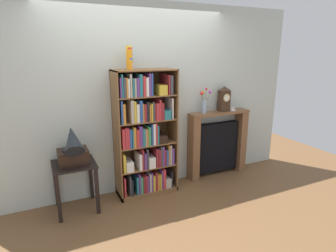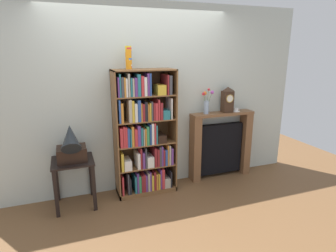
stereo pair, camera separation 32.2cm
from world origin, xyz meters
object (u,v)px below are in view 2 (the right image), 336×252
(teacup_with_saucer, at_px, (235,110))
(cup_stack, at_px, (129,58))
(bookshelf, at_px, (144,137))
(gramophone, at_px, (71,145))
(flower_vase, at_px, (207,103))
(fireplace_mantel, at_px, (220,145))
(side_table_left, at_px, (74,172))
(mantel_clock, at_px, (227,100))

(teacup_with_saucer, bearing_deg, cup_stack, -178.68)
(teacup_with_saucer, bearing_deg, bookshelf, -176.90)
(cup_stack, distance_m, teacup_with_saucer, 1.85)
(gramophone, relative_size, teacup_with_saucer, 3.93)
(bookshelf, relative_size, flower_vase, 4.59)
(gramophone, distance_m, teacup_with_saucer, 2.47)
(flower_vase, bearing_deg, fireplace_mantel, 3.02)
(side_table_left, xyz_separation_m, gramophone, (0.00, -0.06, 0.37))
(bookshelf, xyz_separation_m, mantel_clock, (1.34, 0.08, 0.42))
(side_table_left, distance_m, flower_vase, 2.08)
(side_table_left, bearing_deg, gramophone, -90.00)
(bookshelf, xyz_separation_m, fireplace_mantel, (1.27, 0.10, -0.30))
(cup_stack, relative_size, mantel_clock, 0.74)
(bookshelf, xyz_separation_m, side_table_left, (-0.95, -0.05, -0.35))
(fireplace_mantel, xyz_separation_m, flower_vase, (-0.28, -0.01, 0.70))
(side_table_left, distance_m, gramophone, 0.38)
(cup_stack, distance_m, fireplace_mantel, 1.98)
(flower_vase, bearing_deg, gramophone, -174.09)
(side_table_left, distance_m, fireplace_mantel, 2.23)
(gramophone, relative_size, fireplace_mantel, 0.52)
(bookshelf, bearing_deg, teacup_with_saucer, 3.10)
(mantel_clock, relative_size, teacup_with_saucer, 2.79)
(fireplace_mantel, relative_size, teacup_with_saucer, 7.55)
(mantel_clock, bearing_deg, teacup_with_saucer, 0.82)
(flower_vase, bearing_deg, side_table_left, -175.94)
(flower_vase, bearing_deg, cup_stack, -177.99)
(fireplace_mantel, distance_m, mantel_clock, 0.73)
(bookshelf, height_order, cup_stack, cup_stack)
(cup_stack, height_order, flower_vase, cup_stack)
(fireplace_mantel, height_order, teacup_with_saucer, teacup_with_saucer)
(side_table_left, relative_size, teacup_with_saucer, 4.51)
(fireplace_mantel, relative_size, flower_vase, 2.78)
(cup_stack, distance_m, flower_vase, 1.33)
(bookshelf, distance_m, flower_vase, 1.07)
(gramophone, height_order, teacup_with_saucer, gramophone)
(bookshelf, relative_size, gramophone, 3.17)
(gramophone, height_order, flower_vase, flower_vase)
(side_table_left, height_order, teacup_with_saucer, teacup_with_saucer)
(gramophone, distance_m, mantel_clock, 2.34)
(gramophone, bearing_deg, side_table_left, 90.00)
(bookshelf, distance_m, teacup_with_saucer, 1.52)
(mantel_clock, relative_size, flower_vase, 1.03)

